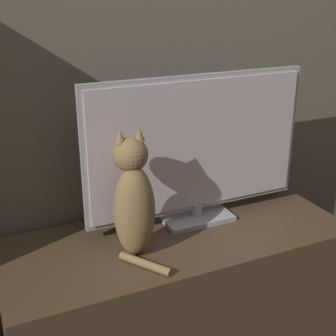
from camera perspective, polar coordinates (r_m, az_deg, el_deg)
wall_back at (r=1.85m, az=-3.09°, el=18.55°), size 4.80×0.05×2.60m
tv_stand at (r=1.94m, az=1.07°, el=-14.68°), size 1.32×0.53×0.50m
tv at (r=1.80m, az=3.59°, el=2.31°), size 0.91×0.17×0.59m
cat at (r=1.60m, az=-4.21°, el=-4.02°), size 0.15×0.27×0.46m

